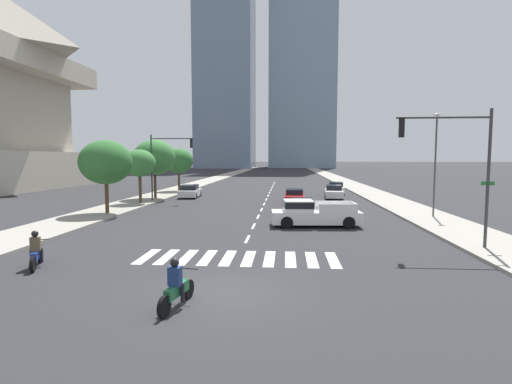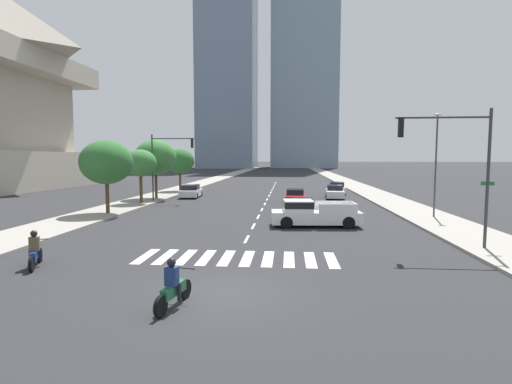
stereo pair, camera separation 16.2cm
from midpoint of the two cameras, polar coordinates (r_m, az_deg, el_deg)
ground_plane at (r=13.08m, az=-5.38°, el=-14.38°), size 800.00×800.00×0.00m
sidewalk_east at (r=43.56m, az=17.81°, el=-0.85°), size 4.00×260.00×0.15m
sidewalk_west at (r=44.74m, az=-14.36°, el=-0.61°), size 4.00×260.00×0.15m
crosswalk_near at (r=17.27m, az=-2.85°, el=-9.53°), size 8.55×2.67×0.01m
lane_divider_center at (r=44.84m, az=1.66°, el=-0.54°), size 0.14×50.00×0.01m
motorcycle_lead at (r=18.02m, az=-29.44°, el=-7.67°), size 1.06×1.95×1.49m
motorcycle_trailing at (r=11.92m, az=-11.83°, el=-13.45°), size 0.75×2.06×1.49m
pickup_truck at (r=25.12m, az=7.85°, el=-3.11°), size 5.66×2.30×1.67m
sedan_red_0 at (r=37.90m, az=5.45°, el=-0.67°), size 1.92×4.73×1.30m
sedan_white_1 at (r=43.48m, az=-9.63°, el=0.06°), size 2.13×4.40×1.40m
sedan_white_2 at (r=48.30m, az=11.37°, el=0.52°), size 2.02×4.39×1.40m
sedan_blue_3 at (r=29.90m, az=6.56°, el=-2.27°), size 1.89×4.49×1.22m
sedan_white_4 at (r=43.09m, az=11.09°, el=-0.01°), size 2.17×4.82×1.38m
traffic_signal_near at (r=20.42m, az=26.74°, el=4.98°), size 4.52×0.28×6.42m
traffic_signal_far at (r=39.27m, az=-12.96°, el=5.14°), size 4.52×0.28×6.42m
street_lamp_east at (r=30.58m, az=24.41°, el=4.64°), size 0.50×0.24×7.27m
street_tree_nearest at (r=31.63m, az=-21.07°, el=4.02°), size 3.88×3.88×5.49m
street_tree_second at (r=37.91m, az=-16.62°, el=4.00°), size 2.95×2.95×4.94m
street_tree_third at (r=41.84m, az=-14.59°, el=4.88°), size 4.22×4.22×6.01m
street_tree_fourth at (r=50.50m, az=-11.23°, el=4.44°), size 3.61×3.61×5.32m
office_tower_left_skyline at (r=175.68m, az=-4.44°, el=22.78°), size 22.65×26.94×117.07m
office_tower_center_skyline at (r=185.40m, az=6.70°, el=25.07°), size 27.31×27.24×148.00m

